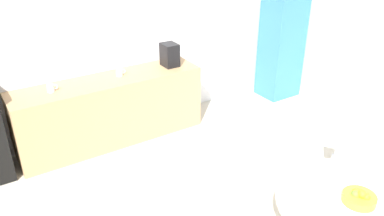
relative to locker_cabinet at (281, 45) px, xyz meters
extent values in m
cube|color=silver|center=(-2.55, 0.45, 0.42)|extent=(6.00, 0.10, 2.60)
cube|color=tan|center=(-2.98, 0.10, -0.43)|extent=(2.50, 0.60, 0.90)
cube|color=#3372B2|center=(0.00, 0.00, 0.00)|extent=(0.60, 0.50, 1.76)
cylinder|color=white|center=(-2.15, -3.04, -0.16)|extent=(1.23, 1.23, 0.03)
cylinder|color=silver|center=(-1.42, -2.72, -0.67)|extent=(0.02, 0.02, 0.42)
cylinder|color=silver|center=(-1.60, -2.46, -0.67)|extent=(0.02, 0.02, 0.42)
cylinder|color=silver|center=(-1.16, -2.54, -0.67)|extent=(0.02, 0.02, 0.42)
cylinder|color=silver|center=(-1.34, -2.28, -0.67)|extent=(0.02, 0.02, 0.42)
cube|color=gray|center=(-1.38, -2.50, -0.44)|extent=(0.58, 0.58, 0.03)
cube|color=gray|center=(-1.22, -2.40, -0.24)|extent=(0.25, 0.33, 0.38)
cylinder|color=gold|center=(-2.12, -3.07, -0.11)|extent=(0.27, 0.27, 0.07)
sphere|color=yellow|center=(-2.10, -3.05, -0.07)|extent=(0.07, 0.07, 0.07)
sphere|color=yellow|center=(-2.10, -3.11, -0.07)|extent=(0.07, 0.07, 0.07)
sphere|color=yellow|center=(-2.11, -3.03, -0.07)|extent=(0.07, 0.07, 0.07)
sphere|color=#66B233|center=(-2.15, -3.05, -0.07)|extent=(0.07, 0.07, 0.07)
sphere|color=yellow|center=(-2.12, -3.09, -0.05)|extent=(0.07, 0.07, 0.07)
cylinder|color=white|center=(-3.71, 0.10, 0.07)|extent=(0.08, 0.08, 0.09)
torus|color=white|center=(-3.65, 0.10, 0.07)|extent=(0.06, 0.01, 0.06)
cylinder|color=white|center=(-2.81, 0.13, 0.07)|extent=(0.08, 0.08, 0.09)
torus|color=white|center=(-2.75, 0.13, 0.07)|extent=(0.06, 0.01, 0.06)
cube|color=black|center=(-2.05, 0.10, 0.18)|extent=(0.20, 0.24, 0.32)
camera|label=1|loc=(-4.59, -4.43, 1.96)|focal=36.59mm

